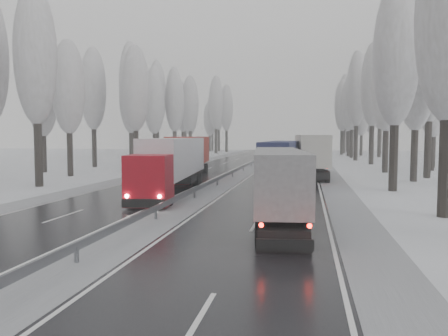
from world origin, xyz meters
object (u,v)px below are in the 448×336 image
(truck_red_white, at_px, (172,161))
(truck_cream_box, at_px, (310,152))
(truck_grey_tarp, at_px, (277,178))
(truck_red_red, at_px, (188,154))
(box_truck_distant, at_px, (290,149))
(truck_blue_box, at_px, (282,159))

(truck_red_white, bearing_deg, truck_cream_box, 52.62)
(truck_grey_tarp, distance_m, truck_red_red, 23.75)
(truck_cream_box, relative_size, box_truck_distant, 2.13)
(truck_cream_box, relative_size, truck_red_red, 1.04)
(truck_blue_box, relative_size, truck_red_red, 0.90)
(truck_cream_box, bearing_deg, box_truck_distant, 90.88)
(truck_red_red, bearing_deg, truck_red_white, -86.36)
(truck_blue_box, distance_m, truck_cream_box, 9.27)
(truck_cream_box, bearing_deg, truck_red_white, -125.87)
(truck_blue_box, bearing_deg, truck_grey_tarp, -85.36)
(truck_blue_box, bearing_deg, truck_cream_box, 76.19)
(truck_grey_tarp, xyz_separation_m, truck_blue_box, (-0.71, 16.53, 0.14))
(truck_cream_box, height_order, box_truck_distant, truck_cream_box)
(truck_cream_box, xyz_separation_m, box_truck_distant, (-3.96, 48.33, -1.05))
(truck_grey_tarp, height_order, truck_red_red, truck_red_red)
(truck_grey_tarp, height_order, truck_cream_box, truck_cream_box)
(truck_blue_box, distance_m, box_truck_distant, 57.26)
(truck_grey_tarp, relative_size, box_truck_distant, 1.75)
(truck_grey_tarp, relative_size, truck_red_red, 0.85)
(truck_blue_box, xyz_separation_m, box_truck_distant, (-1.41, 57.24, -0.72))
(truck_grey_tarp, bearing_deg, truck_cream_box, 79.92)
(truck_blue_box, xyz_separation_m, truck_cream_box, (2.55, 8.90, 0.33))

